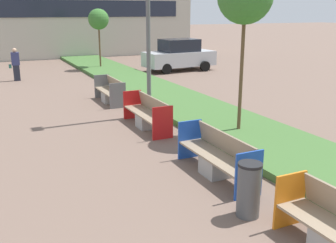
% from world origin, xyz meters
% --- Properties ---
extents(planter_grass_strip, '(2.80, 120.00, 0.18)m').
position_xyz_m(planter_grass_strip, '(3.20, 12.00, 0.09)').
color(planter_grass_strip, '#426B33').
rests_on(planter_grass_strip, ground).
extents(building_backdrop, '(17.34, 5.23, 6.54)m').
position_xyz_m(building_backdrop, '(4.00, 32.28, 3.27)').
color(building_backdrop, '#B2AD9E').
rests_on(building_backdrop, ground).
extents(bench_blue_frame, '(0.65, 2.41, 0.94)m').
position_xyz_m(bench_blue_frame, '(0.94, 6.62, 0.38)').
color(bench_blue_frame, '#9E9B96').
rests_on(bench_blue_frame, ground).
extents(bench_red_frame, '(0.65, 2.48, 0.94)m').
position_xyz_m(bench_red_frame, '(0.94, 10.61, 0.38)').
color(bench_red_frame, '#9E9B96').
rests_on(bench_red_frame, ground).
extents(bench_grey_frame, '(0.65, 2.14, 0.94)m').
position_xyz_m(bench_grey_frame, '(0.94, 14.43, 0.37)').
color(bench_grey_frame, '#9E9B96').
rests_on(bench_grey_frame, ground).
extents(litter_bin, '(0.42, 0.42, 0.99)m').
position_xyz_m(litter_bin, '(0.49, 4.87, 0.49)').
color(litter_bin, '#4C4F51').
rests_on(litter_bin, ground).
extents(sapling_tree_far, '(1.22, 1.22, 3.59)m').
position_xyz_m(sapling_tree_far, '(3.07, 23.38, 2.95)').
color(sapling_tree_far, brown).
rests_on(sapling_tree_far, ground).
extents(pedestrian_walking, '(0.53, 0.24, 1.66)m').
position_xyz_m(pedestrian_walking, '(-1.95, 21.21, 0.84)').
color(pedestrian_walking, '#232633').
rests_on(pedestrian_walking, ground).
extents(parked_car_distant, '(4.32, 2.07, 1.86)m').
position_xyz_m(parked_car_distant, '(7.15, 20.79, 0.91)').
color(parked_car_distant, '#B7BABF').
rests_on(parked_car_distant, ground).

